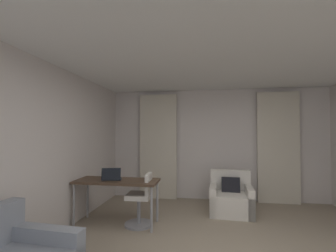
# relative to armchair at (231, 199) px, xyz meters

# --- Properties ---
(wall_window) EXTENTS (5.12, 0.06, 2.60)m
(wall_window) POSITION_rel_armchair_xyz_m (-0.25, 0.93, 1.03)
(wall_window) COLOR silver
(wall_window) RESTS_ON ground
(wall_left) EXTENTS (0.06, 6.12, 2.60)m
(wall_left) POSITION_rel_armchair_xyz_m (-2.78, -2.10, 1.03)
(wall_left) COLOR silver
(wall_left) RESTS_ON ground
(ceiling) EXTENTS (5.12, 6.12, 0.06)m
(ceiling) POSITION_rel_armchair_xyz_m (-0.25, -2.10, 2.36)
(ceiling) COLOR white
(ceiling) RESTS_ON wall_left
(curtain_left_panel) EXTENTS (0.90, 0.06, 2.50)m
(curtain_left_panel) POSITION_rel_armchair_xyz_m (-1.62, 0.80, 0.98)
(curtain_left_panel) COLOR beige
(curtain_left_panel) RESTS_ON ground
(curtain_right_panel) EXTENTS (0.90, 0.06, 2.50)m
(curtain_right_panel) POSITION_rel_armchair_xyz_m (1.13, 0.80, 0.98)
(curtain_right_panel) COLOR beige
(curtain_right_panel) RESTS_ON ground
(armchair) EXTENTS (0.85, 0.83, 0.80)m
(armchair) POSITION_rel_armchair_xyz_m (0.00, 0.00, 0.00)
(armchair) COLOR silver
(armchair) RESTS_ON ground
(desk) EXTENTS (1.42, 0.57, 0.76)m
(desk) POSITION_rel_armchair_xyz_m (-2.01, -0.91, 0.42)
(desk) COLOR #4C3828
(desk) RESTS_ON ground
(desk_chair) EXTENTS (0.48, 0.48, 0.88)m
(desk_chair) POSITION_rel_armchair_xyz_m (-1.58, -0.90, 0.12)
(desk_chair) COLOR gray
(desk_chair) RESTS_ON ground
(laptop) EXTENTS (0.37, 0.31, 0.22)m
(laptop) POSITION_rel_armchair_xyz_m (-2.09, -0.95, 0.54)
(laptop) COLOR #2D2D33
(laptop) RESTS_ON desk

